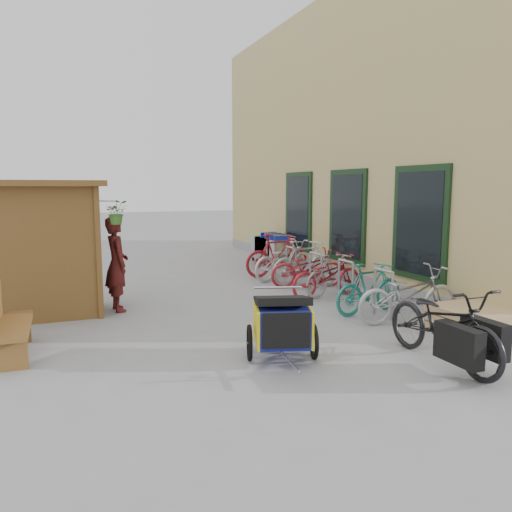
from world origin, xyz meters
name	(u,v)px	position (x,y,z in m)	size (l,w,h in m)	color
ground	(263,332)	(0.00, 0.00, 0.00)	(80.00, 80.00, 0.00)	gray
building	(411,144)	(6.49, 4.50, 3.49)	(6.07, 13.00, 7.00)	tan
kiosk	(36,229)	(-3.28, 2.47, 1.55)	(2.49, 1.65, 2.40)	brown
bike_rack	(316,268)	(2.30, 2.40, 0.52)	(0.05, 5.35, 0.86)	#A5A8AD
pallet_stack	(475,321)	(3.00, -1.40, 0.21)	(1.00, 1.20, 0.40)	tan
bench	(6,322)	(-3.68, 0.25, 0.49)	(0.49, 1.52, 0.96)	brown
shopping_carts	(270,246)	(3.00, 6.43, 0.56)	(0.53, 1.79, 0.95)	silver
child_trailer	(282,321)	(-0.28, -1.25, 0.51)	(1.03, 1.60, 0.92)	navy
cargo_bike	(444,325)	(1.56, -2.25, 0.53)	(0.76, 2.05, 1.07)	black
person_kiosk	(117,264)	(-1.95, 2.31, 0.88)	(0.64, 0.42, 1.75)	maroon
bike_0	(408,294)	(2.47, -0.45, 0.49)	(0.65, 1.86, 0.98)	#A7A6AB
bike_1	(370,288)	(2.24, 0.32, 0.47)	(0.44, 1.56, 0.94)	#208276
bike_2	(327,276)	(2.23, 1.80, 0.45)	(0.60, 1.72, 0.90)	maroon
bike_3	(333,275)	(2.40, 1.86, 0.45)	(0.43, 1.51, 0.91)	#A7A6AB
bike_4	(307,268)	(2.35, 2.87, 0.45)	(0.60, 1.71, 0.90)	maroon
bike_5	(303,262)	(2.45, 3.26, 0.52)	(0.49, 1.74, 1.05)	#BCBBB8
bike_6	(284,260)	(2.28, 3.94, 0.49)	(0.66, 1.88, 0.99)	#BCBBB8
bike_7	(278,255)	(2.34, 4.45, 0.55)	(0.52, 1.83, 1.10)	maroon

